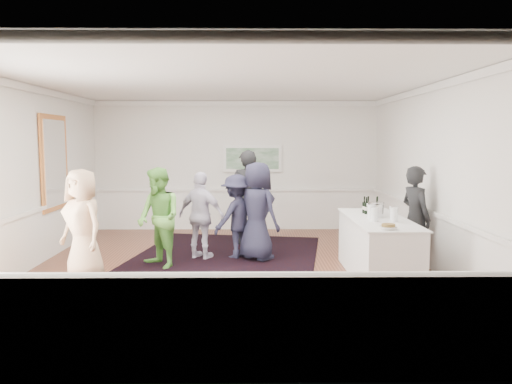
{
  "coord_description": "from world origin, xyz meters",
  "views": [
    {
      "loc": [
        0.34,
        -8.41,
        2.24
      ],
      "look_at": [
        0.44,
        0.2,
        1.34
      ],
      "focal_mm": 35.0,
      "sensor_mm": 36.0,
      "label": 1
    }
  ],
  "objects_px": {
    "guest_green": "(159,218)",
    "guest_lilac": "(201,216)",
    "guest_dark_b": "(247,198)",
    "guest_navy": "(257,211)",
    "nut_bowl": "(388,227)",
    "bartender": "(416,218)",
    "guest_dark_a": "(237,216)",
    "serving_table": "(378,248)",
    "guest_tan": "(83,226)",
    "ice_bucket": "(376,210)"
  },
  "relations": [
    {
      "from": "guest_green",
      "to": "guest_lilac",
      "type": "height_order",
      "value": "guest_green"
    },
    {
      "from": "guest_green",
      "to": "guest_dark_b",
      "type": "xyz_separation_m",
      "value": [
        1.54,
        1.9,
        0.13
      ]
    },
    {
      "from": "guest_navy",
      "to": "nut_bowl",
      "type": "xyz_separation_m",
      "value": [
        1.83,
        -2.21,
        0.09
      ]
    },
    {
      "from": "bartender",
      "to": "nut_bowl",
      "type": "bearing_deg",
      "value": 129.39
    },
    {
      "from": "guest_dark_a",
      "to": "guest_green",
      "type": "bearing_deg",
      "value": -16.16
    },
    {
      "from": "serving_table",
      "to": "bartender",
      "type": "relative_size",
      "value": 1.34
    },
    {
      "from": "guest_navy",
      "to": "guest_green",
      "type": "bearing_deg",
      "value": 62.72
    },
    {
      "from": "guest_dark_b",
      "to": "guest_tan",
      "type": "bearing_deg",
      "value": 46.74
    },
    {
      "from": "bartender",
      "to": "guest_lilac",
      "type": "bearing_deg",
      "value": 58.41
    },
    {
      "from": "bartender",
      "to": "nut_bowl",
      "type": "height_order",
      "value": "bartender"
    },
    {
      "from": "guest_green",
      "to": "guest_navy",
      "type": "bearing_deg",
      "value": 66.93
    },
    {
      "from": "bartender",
      "to": "guest_dark_b",
      "type": "distance_m",
      "value": 3.57
    },
    {
      "from": "bartender",
      "to": "guest_lilac",
      "type": "distance_m",
      "value": 3.86
    },
    {
      "from": "guest_dark_a",
      "to": "guest_dark_b",
      "type": "xyz_separation_m",
      "value": [
        0.19,
        1.18,
        0.22
      ]
    },
    {
      "from": "serving_table",
      "to": "nut_bowl",
      "type": "bearing_deg",
      "value": -96.6
    },
    {
      "from": "guest_dark_a",
      "to": "guest_dark_b",
      "type": "distance_m",
      "value": 1.22
    },
    {
      "from": "serving_table",
      "to": "ice_bucket",
      "type": "xyz_separation_m",
      "value": [
        0.0,
        0.17,
        0.6
      ]
    },
    {
      "from": "guest_green",
      "to": "nut_bowl",
      "type": "distance_m",
      "value": 3.93
    },
    {
      "from": "guest_tan",
      "to": "ice_bucket",
      "type": "relative_size",
      "value": 6.89
    },
    {
      "from": "serving_table",
      "to": "guest_green",
      "type": "height_order",
      "value": "guest_green"
    },
    {
      "from": "bartender",
      "to": "guest_tan",
      "type": "xyz_separation_m",
      "value": [
        -5.51,
        -0.68,
        -0.0
      ]
    },
    {
      "from": "serving_table",
      "to": "ice_bucket",
      "type": "height_order",
      "value": "ice_bucket"
    },
    {
      "from": "guest_dark_b",
      "to": "guest_navy",
      "type": "height_order",
      "value": "guest_dark_b"
    },
    {
      "from": "guest_tan",
      "to": "guest_navy",
      "type": "bearing_deg",
      "value": 63.72
    },
    {
      "from": "serving_table",
      "to": "guest_navy",
      "type": "height_order",
      "value": "guest_navy"
    },
    {
      "from": "serving_table",
      "to": "guest_dark_b",
      "type": "distance_m",
      "value": 3.38
    },
    {
      "from": "serving_table",
      "to": "guest_dark_b",
      "type": "relative_size",
      "value": 1.18
    },
    {
      "from": "nut_bowl",
      "to": "bartender",
      "type": "bearing_deg",
      "value": 59.27
    },
    {
      "from": "guest_dark_b",
      "to": "guest_green",
      "type": "bearing_deg",
      "value": 51.24
    },
    {
      "from": "serving_table",
      "to": "guest_tan",
      "type": "relative_size",
      "value": 1.34
    },
    {
      "from": "serving_table",
      "to": "bartender",
      "type": "bearing_deg",
      "value": 33.14
    },
    {
      "from": "serving_table",
      "to": "guest_lilac",
      "type": "relative_size",
      "value": 1.46
    },
    {
      "from": "guest_green",
      "to": "ice_bucket",
      "type": "bearing_deg",
      "value": 41.35
    },
    {
      "from": "guest_lilac",
      "to": "guest_navy",
      "type": "distance_m",
      "value": 1.06
    },
    {
      "from": "guest_green",
      "to": "bartender",
      "type": "bearing_deg",
      "value": 47.02
    },
    {
      "from": "guest_lilac",
      "to": "guest_navy",
      "type": "relative_size",
      "value": 0.9
    },
    {
      "from": "guest_navy",
      "to": "nut_bowl",
      "type": "bearing_deg",
      "value": 174.43
    },
    {
      "from": "guest_tan",
      "to": "guest_dark_a",
      "type": "distance_m",
      "value": 2.85
    },
    {
      "from": "guest_tan",
      "to": "guest_lilac",
      "type": "relative_size",
      "value": 1.09
    },
    {
      "from": "guest_dark_a",
      "to": "nut_bowl",
      "type": "bearing_deg",
      "value": 88.88
    },
    {
      "from": "nut_bowl",
      "to": "guest_dark_b",
      "type": "bearing_deg",
      "value": 119.7
    },
    {
      "from": "guest_dark_a",
      "to": "guest_dark_b",
      "type": "relative_size",
      "value": 0.78
    },
    {
      "from": "guest_green",
      "to": "ice_bucket",
      "type": "xyz_separation_m",
      "value": [
        3.68,
        -0.5,
        0.2
      ]
    },
    {
      "from": "bartender",
      "to": "guest_tan",
      "type": "distance_m",
      "value": 5.55
    },
    {
      "from": "bartender",
      "to": "guest_lilac",
      "type": "xyz_separation_m",
      "value": [
        -3.77,
        0.78,
        -0.07
      ]
    },
    {
      "from": "guest_lilac",
      "to": "ice_bucket",
      "type": "distance_m",
      "value": 3.21
    },
    {
      "from": "guest_green",
      "to": "guest_lilac",
      "type": "distance_m",
      "value": 0.93
    },
    {
      "from": "bartender",
      "to": "ice_bucket",
      "type": "distance_m",
      "value": 0.87
    },
    {
      "from": "guest_tan",
      "to": "guest_dark_b",
      "type": "relative_size",
      "value": 0.88
    },
    {
      "from": "guest_navy",
      "to": "nut_bowl",
      "type": "relative_size",
      "value": 7.47
    }
  ]
}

